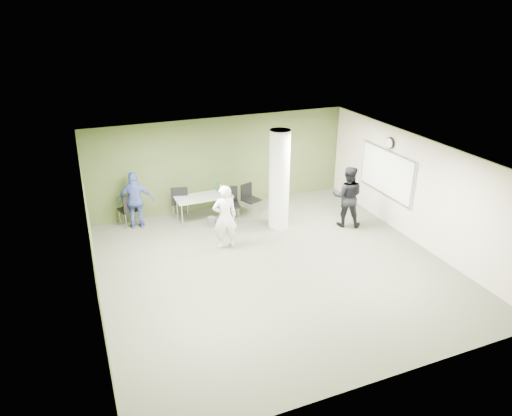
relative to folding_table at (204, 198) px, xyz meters
name	(u,v)px	position (x,y,z in m)	size (l,w,h in m)	color
floor	(274,267)	(0.84, -3.15, -0.72)	(8.00, 8.00, 0.00)	#555744
ceiling	(277,156)	(0.84, -3.15, 2.08)	(8.00, 8.00, 0.00)	white
wall_back	(222,163)	(0.84, 0.85, 0.68)	(8.00, 0.02, 2.80)	#485628
wall_left	(92,245)	(-3.16, -3.15, 0.68)	(0.02, 8.00, 2.80)	#485628
wall_right_cream	(417,190)	(4.84, -3.15, 0.68)	(0.02, 8.00, 2.80)	beige
column	(279,180)	(1.84, -1.15, 0.68)	(0.56, 0.56, 2.80)	silver
whiteboard	(386,172)	(4.76, -1.95, 0.78)	(0.05, 2.30, 1.30)	silver
wall_clock	(390,143)	(4.76, -1.95, 1.63)	(0.06, 0.32, 0.32)	black
folding_table	(204,198)	(0.00, 0.00, 0.00)	(1.63, 0.75, 1.02)	#999994
wastebasket	(212,222)	(0.07, -0.45, -0.58)	(0.24, 0.24, 0.27)	#4C4C4C
chair_back_left	(130,207)	(-2.06, 0.42, -0.14)	(0.62, 0.62, 0.98)	black
chair_back_right	(180,199)	(-0.62, 0.41, -0.12)	(0.61, 0.61, 1.02)	black
chair_table_left	(230,201)	(0.74, -0.17, -0.15)	(0.57, 0.57, 0.96)	black
chair_table_right	(249,196)	(1.39, 0.01, -0.18)	(0.59, 0.59, 0.91)	black
woman_white	(225,217)	(0.05, -1.76, 0.14)	(0.63, 0.41, 1.71)	white
man_black	(347,196)	(3.64, -1.80, 0.17)	(0.86, 0.67, 1.77)	black
man_blue	(136,200)	(-1.89, 0.25, 0.11)	(0.97, 0.40, 1.66)	#4356A7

